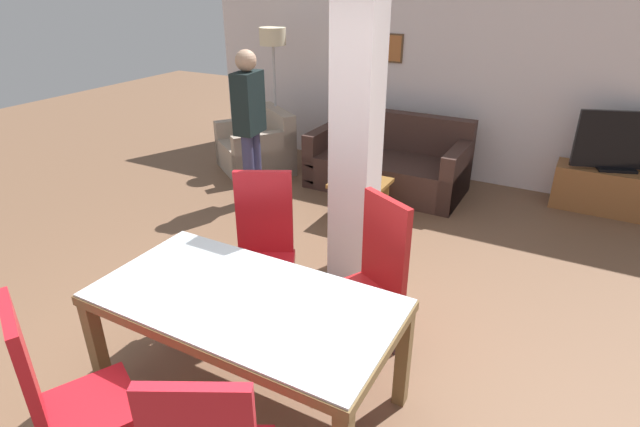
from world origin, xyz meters
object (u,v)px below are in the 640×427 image
object	(u,v)px
dining_chair_near_left	(62,396)
floor_lamp	(273,50)
sofa	(388,165)
standing_person	(249,118)
bottle	(359,173)
tv_stand	(610,191)
dining_table	(246,318)
tv_screen	(623,142)
dining_chair_far_right	(371,275)
coffee_table	(360,200)
dining_chair_far_left	(264,244)
armchair	(258,150)

from	to	relation	value
dining_chair_near_left	floor_lamp	size ratio (longest dim) A/B	0.62
sofa	standing_person	xyz separation A→B (m)	(-1.22, -1.18, 0.72)
bottle	tv_stand	distance (m)	2.89
dining_table	tv_screen	distance (m)	4.65
dining_chair_far_right	floor_lamp	bearing A→B (deg)	-19.07
dining_chair_near_left	coffee_table	xyz separation A→B (m)	(-0.02, 3.58, -0.36)
tv_screen	bottle	bearing A→B (deg)	14.43
dining_chair_far_left	tv_stand	xyz separation A→B (m)	(2.37, 3.38, -0.34)
dining_chair_near_left	bottle	size ratio (longest dim) A/B	4.25
dining_chair_far_left	armchair	size ratio (longest dim) A/B	0.91
sofa	coffee_table	size ratio (longest dim) A/B	3.33
coffee_table	dining_chair_far_left	bearing A→B (deg)	-89.60
dining_chair_near_left	dining_chair_far_right	xyz separation A→B (m)	(0.90, 1.73, 0.00)
coffee_table	sofa	bearing A→B (deg)	94.69
dining_chair_far_left	coffee_table	bearing A→B (deg)	-117.63
dining_chair_far_right	tv_screen	bearing A→B (deg)	-84.90
bottle	standing_person	world-z (taller)	standing_person
dining_table	armchair	world-z (taller)	armchair
bottle	dining_chair_far_left	bearing A→B (deg)	-89.33
sofa	tv_stand	distance (m)	2.52
tv_screen	coffee_table	bearing A→B (deg)	13.87
dining_table	coffee_table	bearing A→B (deg)	99.80
armchair	dining_table	bearing A→B (deg)	159.49
sofa	coffee_table	xyz separation A→B (m)	(0.08, -1.03, -0.06)
floor_lamp	dining_table	bearing A→B (deg)	-59.12
tv_stand	tv_screen	xyz separation A→B (m)	(-0.00, -0.00, 0.57)
dining_table	tv_screen	world-z (taller)	tv_screen
bottle	floor_lamp	xyz separation A→B (m)	(-1.82, 1.19, 1.00)
tv_stand	standing_person	bearing A→B (deg)	-155.29
coffee_table	floor_lamp	bearing A→B (deg)	147.76
dining_chair_near_left	coffee_table	bearing A→B (deg)	116.68
dining_table	floor_lamp	xyz separation A→B (m)	(-2.29, 3.83, 0.94)
sofa	tv_screen	xyz separation A→B (m)	(2.47, 0.52, 0.52)
bottle	tv_screen	xyz separation A→B (m)	(2.39, 1.59, 0.26)
dining_chair_far_left	bottle	size ratio (longest dim) A/B	4.25
dining_chair_far_left	dining_table	bearing A→B (deg)	90.00
dining_table	sofa	xyz separation A→B (m)	(-0.55, 3.71, -0.32)
armchair	coffee_table	bearing A→B (deg)	-167.29
dining_table	dining_chair_far_right	size ratio (longest dim) A/B	1.58
dining_chair_far_left	sofa	distance (m)	2.88
floor_lamp	coffee_table	bearing A→B (deg)	-32.24
sofa	floor_lamp	size ratio (longest dim) A/B	1.03
armchair	tv_stand	size ratio (longest dim) A/B	1.07
tv_stand	tv_screen	world-z (taller)	tv_screen
sofa	standing_person	distance (m)	1.85
dining_table	dining_chair_far_left	distance (m)	0.96
armchair	coffee_table	distance (m)	2.05
sofa	tv_screen	bearing A→B (deg)	-168.22
dining_chair_near_left	tv_screen	world-z (taller)	tv_screen
dining_table	bottle	distance (m)	2.68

